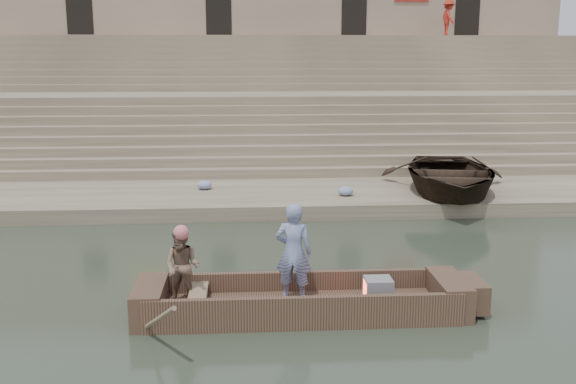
{
  "coord_description": "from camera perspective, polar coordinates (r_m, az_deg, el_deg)",
  "views": [
    {
      "loc": [
        -0.74,
        -10.72,
        4.37
      ],
      "look_at": [
        0.19,
        3.2,
        1.4
      ],
      "focal_mm": 40.71,
      "sensor_mm": 36.0,
      "label": 1
    }
  ],
  "objects": [
    {
      "name": "television",
      "position": [
        11.36,
        7.82,
        -8.45
      ],
      "size": [
        0.46,
        0.42,
        0.4
      ],
      "color": "slate",
      "rests_on": "main_rowboat"
    },
    {
      "name": "mid_landing",
      "position": [
        26.4,
        -2.18,
        5.56
      ],
      "size": [
        32.0,
        3.0,
        2.8
      ],
      "primitive_type": "cube",
      "color": "gray",
      "rests_on": "ground"
    },
    {
      "name": "cloth_bundles",
      "position": [
        18.7,
        -10.12,
        -0.01
      ],
      "size": [
        11.16,
        2.23,
        0.26
      ],
      "color": "#3F5999",
      "rests_on": "lower_landing"
    },
    {
      "name": "building_wall",
      "position": [
        37.24,
        -2.73,
        13.91
      ],
      "size": [
        32.0,
        5.07,
        11.2
      ],
      "color": "tan",
      "rests_on": "ground"
    },
    {
      "name": "ground",
      "position": [
        11.6,
        0.13,
        -10.12
      ],
      "size": [
        120.0,
        120.0,
        0.0
      ],
      "primitive_type": "plane",
      "color": "#2C3628",
      "rests_on": "ground"
    },
    {
      "name": "lower_landing",
      "position": [
        19.19,
        -1.5,
        -0.53
      ],
      "size": [
        32.0,
        4.0,
        0.4
      ],
      "primitive_type": "cube",
      "color": "gray",
      "rests_on": "ground"
    },
    {
      "name": "rowboat_trim",
      "position": [
        11.23,
        2.26,
        -9.2
      ],
      "size": [
        6.04,
        2.63,
        1.97
      ],
      "color": "brown",
      "rests_on": "ground"
    },
    {
      "name": "main_rowboat",
      "position": [
        11.29,
        1.19,
        -10.15
      ],
      "size": [
        5.0,
        1.3,
        0.22
      ],
      "primitive_type": "cube",
      "color": "brown",
      "rests_on": "ground"
    },
    {
      "name": "pedestrian",
      "position": [
        34.96,
        13.83,
        14.53
      ],
      "size": [
        0.73,
        1.2,
        1.8
      ],
      "primitive_type": "imported",
      "rotation": [
        0.0,
        0.0,
        1.62
      ],
      "color": "#A5271B",
      "rests_on": "upper_landing"
    },
    {
      "name": "rowing_man",
      "position": [
        11.13,
        -9.21,
        -6.46
      ],
      "size": [
        0.76,
        0.67,
        1.3
      ],
      "primitive_type": "imported",
      "rotation": [
        0.0,
        0.0,
        -0.33
      ],
      "color": "#2B8264",
      "rests_on": "main_rowboat"
    },
    {
      "name": "beached_rowboat",
      "position": [
        19.44,
        13.91,
        1.52
      ],
      "size": [
        4.59,
        5.82,
        1.09
      ],
      "primitive_type": "imported",
      "rotation": [
        0.0,
        0.0,
        -0.17
      ],
      "color": "#2D2116",
      "rests_on": "lower_landing"
    },
    {
      "name": "upper_landing",
      "position": [
        33.27,
        -2.55,
        8.97
      ],
      "size": [
        32.0,
        3.0,
        5.2
      ],
      "primitive_type": "cube",
      "color": "gray",
      "rests_on": "ground"
    },
    {
      "name": "standing_man",
      "position": [
        11.08,
        0.49,
        -5.29
      ],
      "size": [
        0.7,
        0.54,
        1.71
      ],
      "primitive_type": "imported",
      "rotation": [
        0.0,
        0.0,
        2.91
      ],
      "color": "navy",
      "rests_on": "main_rowboat"
    },
    {
      "name": "ghat_steps",
      "position": [
        28.04,
        -2.28,
        6.76
      ],
      "size": [
        32.0,
        11.0,
        5.2
      ],
      "color": "gray",
      "rests_on": "ground"
    }
  ]
}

